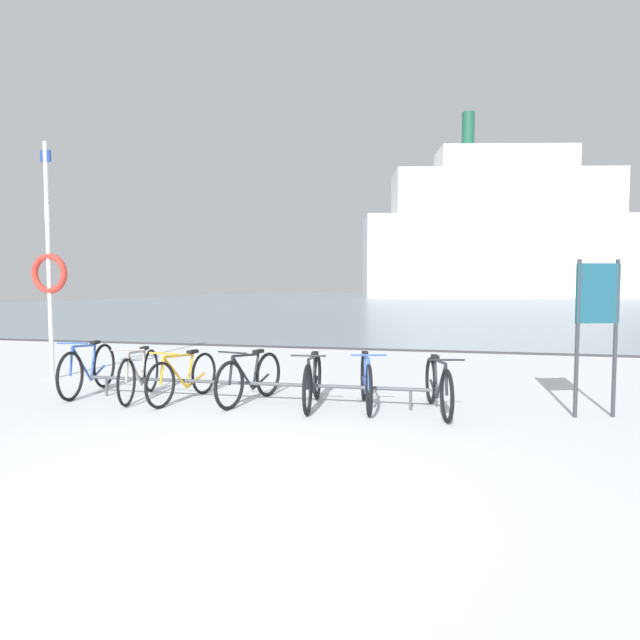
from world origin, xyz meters
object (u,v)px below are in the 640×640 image
(bicycle_0, at_px, (88,369))
(bicycle_1, at_px, (139,374))
(bicycle_3, at_px, (250,378))
(bicycle_6, at_px, (438,386))
(bicycle_2, at_px, (183,377))
(bicycle_5, at_px, (366,382))
(rescue_post, at_px, (49,267))
(bicycle_4, at_px, (313,381))
(info_sign, at_px, (597,311))
(ferry_ship, at_px, (508,236))

(bicycle_0, distance_m, bicycle_1, 0.96)
(bicycle_3, distance_m, bicycle_6, 2.62)
(bicycle_2, height_order, bicycle_5, bicycle_5)
(bicycle_5, bearing_deg, rescue_post, 170.20)
(bicycle_4, bearing_deg, rescue_post, 167.74)
(bicycle_6, bearing_deg, bicycle_4, -178.24)
(bicycle_1, xyz_separation_m, bicycle_4, (2.62, 0.05, -0.01))
(bicycle_5, distance_m, rescue_post, 6.12)
(info_sign, bearing_deg, bicycle_6, -174.47)
(bicycle_5, height_order, ferry_ship, ferry_ship)
(bicycle_2, bearing_deg, bicycle_4, 1.91)
(bicycle_5, relative_size, rescue_post, 0.39)
(bicycle_0, distance_m, bicycle_4, 3.58)
(rescue_post, bearing_deg, bicycle_2, -20.20)
(bicycle_6, bearing_deg, bicycle_5, 177.05)
(bicycle_1, distance_m, bicycle_2, 0.71)
(bicycle_5, bearing_deg, bicycle_6, -2.95)
(bicycle_0, relative_size, bicycle_4, 1.05)
(bicycle_0, xyz_separation_m, bicycle_2, (1.67, -0.13, -0.04))
(bicycle_0, xyz_separation_m, bicycle_1, (0.96, -0.12, -0.02))
(rescue_post, height_order, ferry_ship, ferry_ship)
(bicycle_0, distance_m, bicycle_3, 2.65)
(bicycle_1, relative_size, bicycle_2, 1.00)
(bicycle_3, xyz_separation_m, bicycle_6, (2.62, 0.01, -0.00))
(bicycle_6, bearing_deg, bicycle_1, -178.61)
(bicycle_3, distance_m, info_sign, 4.66)
(bicycle_0, bearing_deg, rescue_post, 145.48)
(bicycle_0, height_order, rescue_post, rescue_post)
(bicycle_1, distance_m, bicycle_6, 4.31)
(bicycle_6, relative_size, rescue_post, 0.41)
(bicycle_0, bearing_deg, bicycle_3, -0.69)
(bicycle_6, height_order, rescue_post, rescue_post)
(bicycle_1, distance_m, info_sign, 6.33)
(ferry_ship, bearing_deg, bicycle_2, -99.36)
(bicycle_5, relative_size, info_sign, 0.82)
(bicycle_0, xyz_separation_m, bicycle_4, (3.58, -0.07, -0.03))
(bicycle_3, bearing_deg, info_sign, 2.54)
(bicycle_2, xyz_separation_m, bicycle_6, (3.60, 0.12, 0.01))
(bicycle_0, bearing_deg, ferry_ship, 79.32)
(bicycle_3, xyz_separation_m, ferry_ship, (10.73, 70.96, 8.03))
(ferry_ship, bearing_deg, bicycle_4, -97.86)
(bicycle_6, distance_m, info_sign, 2.19)
(bicycle_1, bearing_deg, bicycle_4, 1.16)
(bicycle_2, relative_size, bicycle_6, 0.99)
(ferry_ship, bearing_deg, bicycle_3, -98.60)
(bicycle_0, relative_size, bicycle_5, 1.07)
(bicycle_0, height_order, info_sign, info_sign)
(bicycle_0, xyz_separation_m, bicycle_5, (4.31, 0.03, -0.02))
(bicycle_0, bearing_deg, info_sign, 1.35)
(bicycle_2, distance_m, bicycle_4, 1.91)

